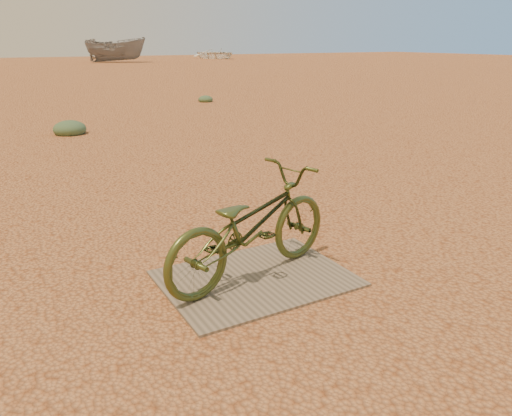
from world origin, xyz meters
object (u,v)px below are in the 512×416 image
plywood_board (256,278)px  bicycle (251,225)px  boat_mid_right (116,50)px  boat_far_right (217,54)px

plywood_board → bicycle: bearing=116.2°
boat_mid_right → bicycle: bearing=-159.6°
plywood_board → boat_far_right: boat_far_right is taller
plywood_board → bicycle: size_ratio=0.89×
bicycle → boat_mid_right: 43.53m
plywood_board → boat_far_right: (21.33, 45.87, 0.50)m
boat_mid_right → plywood_board: bearing=-159.6°
bicycle → boat_mid_right: (10.01, 42.35, 0.58)m
boat_mid_right → boat_far_right: 11.87m
bicycle → boat_far_right: (21.35, 45.82, 0.04)m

